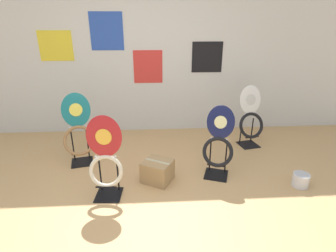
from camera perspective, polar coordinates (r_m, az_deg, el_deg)
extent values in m
plane|color=tan|center=(2.76, -5.43, -19.05)|extent=(14.00, 14.00, 0.00)
cube|color=silver|center=(4.42, -5.23, 15.18)|extent=(8.00, 0.06, 2.60)
cube|color=yellow|center=(4.61, -23.25, 15.75)|extent=(0.52, 0.01, 0.46)
cube|color=black|center=(4.48, 8.52, 14.59)|extent=(0.50, 0.01, 0.49)
cube|color=red|center=(4.41, -4.37, 12.72)|extent=(0.47, 0.01, 0.53)
cube|color=#284CAD|center=(4.41, -13.22, 19.43)|extent=(0.51, 0.01, 0.57)
cube|color=black|center=(3.82, -18.16, -7.46)|extent=(0.33, 0.33, 0.01)
cylinder|color=black|center=(3.81, -19.98, -4.13)|extent=(0.02, 0.02, 0.42)
cylinder|color=black|center=(3.80, -17.04, -3.84)|extent=(0.02, 0.02, 0.42)
cylinder|color=black|center=(3.67, -18.49, -5.68)|extent=(0.22, 0.07, 0.02)
torus|color=#9E7042|center=(3.65, -18.77, -2.99)|extent=(0.45, 0.31, 0.38)
ellipsoid|color=#197075|center=(3.67, -19.42, 3.35)|extent=(0.40, 0.24, 0.44)
ellipsoid|color=#EADB4C|center=(3.66, -19.43, 3.35)|extent=(0.18, 0.10, 0.17)
sphere|color=silver|center=(3.68, -20.62, -0.34)|extent=(0.02, 0.02, 0.02)
sphere|color=silver|center=(3.67, -17.45, -0.02)|extent=(0.02, 0.02, 0.02)
cube|color=black|center=(3.41, 10.41, -10.39)|extent=(0.36, 0.36, 0.01)
cylinder|color=black|center=(3.39, 9.17, -6.25)|extent=(0.02, 0.02, 0.43)
cylinder|color=black|center=(3.38, 12.49, -6.61)|extent=(0.02, 0.02, 0.43)
cylinder|color=black|center=(3.25, 10.47, -8.45)|extent=(0.22, 0.09, 0.02)
torus|color=black|center=(3.23, 10.76, -5.58)|extent=(0.41, 0.30, 0.36)
ellipsoid|color=#141942|center=(3.19, 11.40, 0.85)|extent=(0.35, 0.23, 0.40)
ellipsoid|color=beige|center=(3.18, 11.38, 0.81)|extent=(0.16, 0.09, 0.15)
sphere|color=silver|center=(3.23, 9.45, -2.55)|extent=(0.02, 0.02, 0.02)
sphere|color=silver|center=(3.22, 12.68, -2.89)|extent=(0.02, 0.02, 0.02)
cube|color=black|center=(3.09, -12.74, -14.40)|extent=(0.30, 0.30, 0.01)
cylinder|color=black|center=(3.08, -14.48, -10.39)|extent=(0.02, 0.02, 0.38)
cylinder|color=black|center=(3.03, -10.84, -10.54)|extent=(0.02, 0.02, 0.38)
cylinder|color=black|center=(2.94, -13.32, -12.82)|extent=(0.22, 0.03, 0.02)
torus|color=beige|center=(2.90, -13.34, -9.57)|extent=(0.37, 0.15, 0.36)
ellipsoid|color=#AD1E23|center=(2.77, -13.79, -2.22)|extent=(0.38, 0.08, 0.46)
ellipsoid|color=yellow|center=(2.75, -13.87, -2.34)|extent=(0.17, 0.03, 0.17)
sphere|color=silver|center=(2.88, -15.44, -6.44)|extent=(0.02, 0.02, 0.02)
sphere|color=silver|center=(2.83, -11.42, -6.56)|extent=(0.02, 0.02, 0.02)
cube|color=black|center=(4.31, 17.04, -3.90)|extent=(0.33, 0.33, 0.01)
cylinder|color=black|center=(4.25, 15.58, -1.10)|extent=(0.02, 0.02, 0.40)
cylinder|color=black|center=(4.35, 17.82, -0.83)|extent=(0.02, 0.02, 0.40)
cylinder|color=black|center=(4.18, 17.82, -2.32)|extent=(0.22, 0.06, 0.02)
torus|color=black|center=(4.16, 17.68, 0.13)|extent=(0.43, 0.27, 0.39)
ellipsoid|color=white|center=(4.13, 17.49, 5.49)|extent=(0.37, 0.18, 0.43)
ellipsoid|color=silver|center=(4.12, 17.62, 5.47)|extent=(0.16, 0.07, 0.16)
sphere|color=silver|center=(4.11, 16.33, 2.45)|extent=(0.02, 0.02, 0.02)
sphere|color=silver|center=(4.21, 18.59, 2.65)|extent=(0.02, 0.02, 0.02)
cylinder|color=silver|center=(3.49, 26.91, -10.43)|extent=(0.19, 0.19, 0.16)
torus|color=silver|center=(3.45, 27.12, -9.39)|extent=(0.19, 0.19, 0.01)
cylinder|color=#B2B2B7|center=(3.45, 27.14, -9.28)|extent=(0.16, 0.16, 0.00)
cube|color=#A37F51|center=(3.20, -2.28, -9.75)|extent=(0.43, 0.42, 0.26)
cube|color=#B7AD89|center=(3.13, -2.32, -7.70)|extent=(0.30, 0.19, 0.00)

